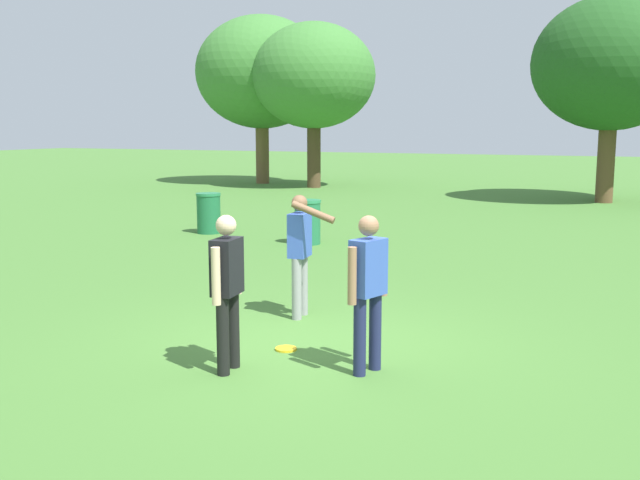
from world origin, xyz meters
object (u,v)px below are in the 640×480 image
object	(u,v)px
person_bystander	(368,283)
frisbee	(286,349)
tree_tall_left	(261,73)
tree_broad_center	(314,76)
person_thrower	(227,283)
person_catcher	(301,246)
tree_slender_mid	(612,64)
trash_can_beside_table	(308,222)
tree_far_right	(611,71)
trash_can_further_along	(209,213)

from	to	relation	value
person_bystander	frisbee	bearing A→B (deg)	163.06
tree_tall_left	tree_broad_center	world-z (taller)	tree_tall_left
person_thrower	person_bystander	world-z (taller)	same
person_catcher	tree_tall_left	distance (m)	23.77
person_thrower	tree_slender_mid	distance (m)	20.34
person_thrower	tree_slender_mid	size ratio (longest dim) A/B	0.24
trash_can_beside_table	tree_tall_left	size ratio (longest dim) A/B	0.13
tree_far_right	tree_slender_mid	xyz separation A→B (m)	(0.06, -1.17, 0.16)
person_catcher	tree_broad_center	world-z (taller)	tree_broad_center
tree_broad_center	person_bystander	bearing A→B (deg)	-64.14
person_bystander	tree_slender_mid	world-z (taller)	tree_slender_mid
person_bystander	tree_tall_left	distance (m)	26.04
frisbee	tree_broad_center	world-z (taller)	tree_broad_center
person_catcher	tree_slender_mid	distance (m)	18.16
frisbee	trash_can_further_along	xyz separation A→B (m)	(-5.83, 7.52, 0.47)
person_bystander	trash_can_beside_table	world-z (taller)	person_bystander
frisbee	trash_can_beside_table	world-z (taller)	trash_can_beside_table
person_bystander	tree_far_right	world-z (taller)	tree_far_right
person_bystander	trash_can_beside_table	xyz separation A→B (m)	(-4.11, 7.35, -0.46)
tree_far_right	frisbee	bearing A→B (deg)	-96.61
trash_can_beside_table	tree_far_right	world-z (taller)	tree_far_right
trash_can_beside_table	tree_far_right	size ratio (longest dim) A/B	0.15
frisbee	tree_slender_mid	bearing A→B (deg)	82.80
trash_can_further_along	tree_far_right	xyz separation A→B (m)	(8.17, 12.61, 3.90)
person_thrower	tree_broad_center	bearing A→B (deg)	112.30
person_catcher	person_bystander	world-z (taller)	same
person_catcher	trash_can_beside_table	size ratio (longest dim) A/B	1.71
trash_can_further_along	tree_tall_left	world-z (taller)	tree_tall_left
frisbee	trash_can_beside_table	bearing A→B (deg)	113.13
person_thrower	trash_can_further_along	size ratio (longest dim) A/B	1.71
trash_can_beside_table	tree_broad_center	world-z (taller)	tree_broad_center
person_thrower	tree_tall_left	world-z (taller)	tree_tall_left
trash_can_beside_table	tree_broad_center	size ratio (longest dim) A/B	0.14
trash_can_further_along	tree_slender_mid	world-z (taller)	tree_slender_mid
trash_can_further_along	person_catcher	bearing A→B (deg)	-48.84
trash_can_further_along	frisbee	bearing A→B (deg)	-52.20
tree_tall_left	tree_slender_mid	distance (m)	14.76
person_bystander	tree_slender_mid	size ratio (longest dim) A/B	0.24
tree_slender_mid	person_thrower	bearing A→B (deg)	-97.51
frisbee	tree_broad_center	bearing A→B (deg)	113.68
person_catcher	trash_can_beside_table	bearing A→B (deg)	114.16
person_bystander	trash_can_further_along	bearing A→B (deg)	131.47
tree_tall_left	tree_broad_center	xyz separation A→B (m)	(3.07, -1.18, -0.31)
person_thrower	person_bystander	size ratio (longest dim) A/B	1.00
person_bystander	trash_can_further_along	size ratio (longest dim) A/B	1.71
person_catcher	trash_can_further_along	bearing A→B (deg)	131.16
person_bystander	tree_slender_mid	bearing A→B (deg)	86.20
person_thrower	person_catcher	bearing A→B (deg)	96.34
person_bystander	tree_slender_mid	xyz separation A→B (m)	(1.28, 19.30, 3.60)
person_bystander	trash_can_further_along	world-z (taller)	person_bystander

